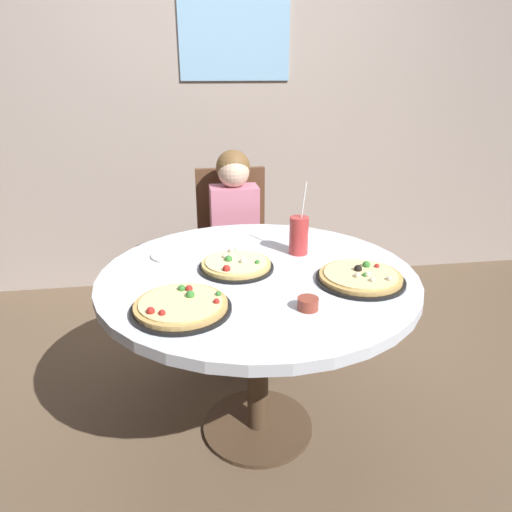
{
  "coord_description": "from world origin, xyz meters",
  "views": [
    {
      "loc": [
        -0.26,
        -1.65,
        1.49
      ],
      "look_at": [
        0.0,
        0.05,
        0.8
      ],
      "focal_mm": 33.32,
      "sensor_mm": 36.0,
      "label": 1
    }
  ],
  "objects_px": {
    "chair_wooden": "(233,242)",
    "soda_cup": "(299,235)",
    "dining_table": "(258,295)",
    "pizza_cheese": "(181,306)",
    "sauce_bowl": "(308,304)",
    "plate_small": "(173,255)",
    "diner_child": "(237,261)",
    "pizza_veggie": "(236,265)",
    "pizza_pepperoni": "(361,277)"
  },
  "relations": [
    {
      "from": "diner_child",
      "to": "sauce_bowl",
      "type": "height_order",
      "value": "diner_child"
    },
    {
      "from": "diner_child",
      "to": "plate_small",
      "type": "xyz_separation_m",
      "value": [
        -0.33,
        -0.55,
        0.27
      ]
    },
    {
      "from": "pizza_pepperoni",
      "to": "dining_table",
      "type": "bearing_deg",
      "value": 159.43
    },
    {
      "from": "diner_child",
      "to": "soda_cup",
      "type": "height_order",
      "value": "diner_child"
    },
    {
      "from": "pizza_veggie",
      "to": "pizza_cheese",
      "type": "height_order",
      "value": "same"
    },
    {
      "from": "diner_child",
      "to": "pizza_veggie",
      "type": "distance_m",
      "value": 0.78
    },
    {
      "from": "pizza_veggie",
      "to": "pizza_cheese",
      "type": "distance_m",
      "value": 0.38
    },
    {
      "from": "chair_wooden",
      "to": "diner_child",
      "type": "relative_size",
      "value": 0.88
    },
    {
      "from": "pizza_cheese",
      "to": "pizza_veggie",
      "type": "bearing_deg",
      "value": 55.71
    },
    {
      "from": "pizza_veggie",
      "to": "plate_small",
      "type": "bearing_deg",
      "value": 144.69
    },
    {
      "from": "chair_wooden",
      "to": "plate_small",
      "type": "distance_m",
      "value": 0.83
    },
    {
      "from": "diner_child",
      "to": "pizza_veggie",
      "type": "relative_size",
      "value": 3.68
    },
    {
      "from": "chair_wooden",
      "to": "soda_cup",
      "type": "height_order",
      "value": "soda_cup"
    },
    {
      "from": "diner_child",
      "to": "plate_small",
      "type": "relative_size",
      "value": 6.01
    },
    {
      "from": "pizza_veggie",
      "to": "plate_small",
      "type": "relative_size",
      "value": 1.64
    },
    {
      "from": "pizza_cheese",
      "to": "pizza_pepperoni",
      "type": "bearing_deg",
      "value": 11.12
    },
    {
      "from": "dining_table",
      "to": "pizza_cheese",
      "type": "height_order",
      "value": "pizza_cheese"
    },
    {
      "from": "sauce_bowl",
      "to": "chair_wooden",
      "type": "bearing_deg",
      "value": 95.25
    },
    {
      "from": "chair_wooden",
      "to": "pizza_veggie",
      "type": "relative_size",
      "value": 3.23
    },
    {
      "from": "diner_child",
      "to": "pizza_cheese",
      "type": "relative_size",
      "value": 3.27
    },
    {
      "from": "dining_table",
      "to": "chair_wooden",
      "type": "relative_size",
      "value": 1.29
    },
    {
      "from": "pizza_veggie",
      "to": "soda_cup",
      "type": "distance_m",
      "value": 0.32
    },
    {
      "from": "diner_child",
      "to": "sauce_bowl",
      "type": "relative_size",
      "value": 15.46
    },
    {
      "from": "dining_table",
      "to": "sauce_bowl",
      "type": "distance_m",
      "value": 0.36
    },
    {
      "from": "diner_child",
      "to": "pizza_cheese",
      "type": "height_order",
      "value": "diner_child"
    },
    {
      "from": "dining_table",
      "to": "diner_child",
      "type": "height_order",
      "value": "diner_child"
    },
    {
      "from": "dining_table",
      "to": "pizza_veggie",
      "type": "height_order",
      "value": "pizza_veggie"
    },
    {
      "from": "diner_child",
      "to": "soda_cup",
      "type": "bearing_deg",
      "value": -71.31
    },
    {
      "from": "dining_table",
      "to": "soda_cup",
      "type": "bearing_deg",
      "value": 41.58
    },
    {
      "from": "dining_table",
      "to": "plate_small",
      "type": "bearing_deg",
      "value": 145.36
    },
    {
      "from": "chair_wooden",
      "to": "pizza_veggie",
      "type": "distance_m",
      "value": 0.94
    },
    {
      "from": "plate_small",
      "to": "pizza_veggie",
      "type": "bearing_deg",
      "value": -35.31
    },
    {
      "from": "soda_cup",
      "to": "sauce_bowl",
      "type": "relative_size",
      "value": 4.39
    },
    {
      "from": "plate_small",
      "to": "dining_table",
      "type": "bearing_deg",
      "value": -34.64
    },
    {
      "from": "chair_wooden",
      "to": "plate_small",
      "type": "relative_size",
      "value": 5.28
    },
    {
      "from": "sauce_bowl",
      "to": "soda_cup",
      "type": "bearing_deg",
      "value": 80.19
    },
    {
      "from": "pizza_cheese",
      "to": "plate_small",
      "type": "relative_size",
      "value": 1.84
    },
    {
      "from": "sauce_bowl",
      "to": "dining_table",
      "type": "bearing_deg",
      "value": 110.19
    },
    {
      "from": "chair_wooden",
      "to": "sauce_bowl",
      "type": "bearing_deg",
      "value": -84.75
    },
    {
      "from": "chair_wooden",
      "to": "sauce_bowl",
      "type": "relative_size",
      "value": 13.57
    },
    {
      "from": "chair_wooden",
      "to": "plate_small",
      "type": "height_order",
      "value": "chair_wooden"
    },
    {
      "from": "chair_wooden",
      "to": "plate_small",
      "type": "xyz_separation_m",
      "value": [
        -0.33,
        -0.73,
        0.22
      ]
    },
    {
      "from": "chair_wooden",
      "to": "pizza_veggie",
      "type": "xyz_separation_m",
      "value": [
        -0.08,
        -0.9,
        0.24
      ]
    },
    {
      "from": "pizza_cheese",
      "to": "pizza_pepperoni",
      "type": "height_order",
      "value": "same"
    },
    {
      "from": "sauce_bowl",
      "to": "plate_small",
      "type": "height_order",
      "value": "sauce_bowl"
    },
    {
      "from": "sauce_bowl",
      "to": "plate_small",
      "type": "distance_m",
      "value": 0.7
    },
    {
      "from": "chair_wooden",
      "to": "pizza_cheese",
      "type": "distance_m",
      "value": 1.28
    },
    {
      "from": "pizza_pepperoni",
      "to": "plate_small",
      "type": "xyz_separation_m",
      "value": [
        -0.69,
        0.36,
        -0.01
      ]
    },
    {
      "from": "diner_child",
      "to": "pizza_veggie",
      "type": "height_order",
      "value": "diner_child"
    },
    {
      "from": "dining_table",
      "to": "chair_wooden",
      "type": "xyz_separation_m",
      "value": [
        -0.0,
        0.96,
        -0.12
      ]
    }
  ]
}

